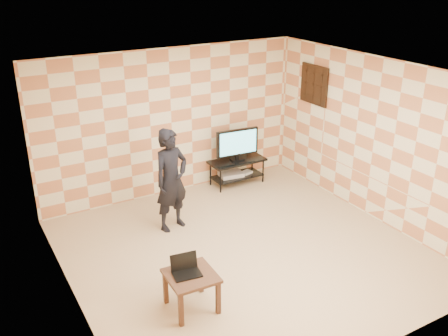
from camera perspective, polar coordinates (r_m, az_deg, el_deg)
The scene contains 14 objects.
floor at distance 7.66m, azimuth 2.28°, elevation -9.47°, with size 5.00×5.00×0.00m, color tan.
wall_back at distance 9.11m, azimuth -6.02°, elevation 5.17°, with size 5.00×0.02×2.70m, color beige.
wall_front at distance 5.34m, azimuth 17.14°, elevation -9.22°, with size 5.00×0.02×2.70m, color beige.
wall_left at distance 6.18m, azimuth -17.60°, elevation -4.66°, with size 0.02×5.00×2.70m, color beige.
wall_right at distance 8.56m, azimuth 16.76°, elevation 3.14°, with size 0.02×5.00×2.70m, color beige.
ceiling at distance 6.63m, azimuth 2.64°, elevation 10.67°, with size 5.00×5.00×0.02m, color white.
wall_art at distance 9.45m, azimuth 10.27°, elevation 9.35°, with size 0.04×0.72×0.72m.
tv_stand at distance 9.69m, azimuth 1.50°, elevation 0.21°, with size 1.10×0.49×0.50m.
tv at distance 9.52m, azimuth 1.54°, elevation 2.85°, with size 0.85×0.18×0.62m.
dvd_player at distance 9.73m, azimuth 0.80°, elevation -0.71°, with size 0.45×0.32×0.07m, color #BBBBBE.
game_console at distance 9.86m, azimuth 2.61°, elevation -0.49°, with size 0.20×0.15×0.05m, color silver.
side_table at distance 6.34m, azimuth -3.78°, elevation -12.71°, with size 0.62×0.62×0.50m.
laptop at distance 6.30m, azimuth -4.40°, elevation -11.46°, with size 0.38×0.32×0.23m.
person at distance 7.96m, azimuth -6.04°, elevation -1.38°, with size 0.62×0.41×1.69m, color black.
Camera 1 is at (-3.50, -5.45, 4.09)m, focal length 40.00 mm.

